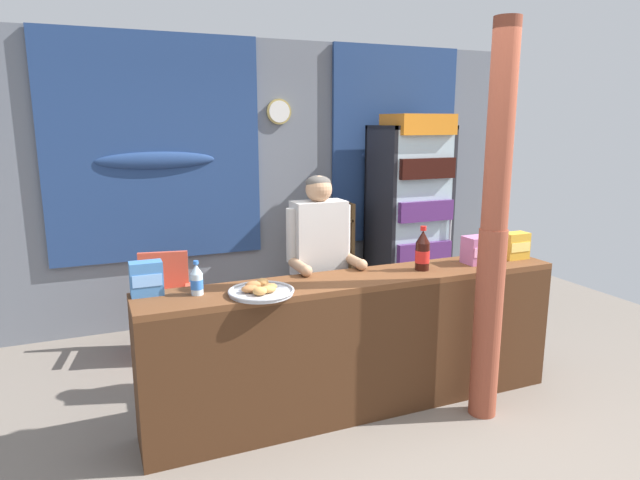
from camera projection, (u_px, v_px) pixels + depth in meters
name	position (u px, v px, depth m)	size (l,w,h in m)	color
ground_plane	(343.00, 372.00, 4.41)	(7.42, 7.42, 0.00)	slate
back_wall_curtained	(273.00, 176.00, 5.61)	(5.55, 0.22, 2.74)	slate
stall_counter	(366.00, 336.00, 3.67)	(2.92, 0.45, 0.95)	brown
timber_post	(493.00, 238.00, 3.54)	(0.20, 0.18, 2.57)	brown
drink_fridge	(411.00, 206.00, 5.70)	(0.72, 0.66, 2.03)	#232328
bottle_shelf_rack	(328.00, 257.00, 5.69)	(0.48, 0.28, 1.15)	brown
plastic_lawn_chair	(164.00, 297.00, 4.72)	(0.51, 0.51, 0.86)	#E5563D
shopkeeper	(319.00, 257.00, 4.00)	(0.49, 0.42, 1.59)	#28282D
soda_bottle_cola	(423.00, 251.00, 3.83)	(0.10, 0.10, 0.31)	black
soda_bottle_water	(197.00, 280.00, 3.29)	(0.07, 0.07, 0.21)	silver
snack_box_wafer	(476.00, 250.00, 4.01)	(0.17, 0.16, 0.20)	#B76699
snack_box_biscuit	(146.00, 279.00, 3.27)	(0.19, 0.11, 0.20)	#3D75B7
snack_box_choco_powder	(515.00, 246.00, 4.15)	(0.19, 0.12, 0.20)	gold
pastry_tray	(261.00, 291.00, 3.31)	(0.40, 0.40, 0.07)	#BCBCC1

